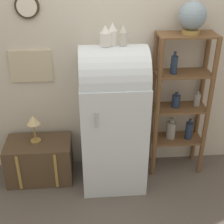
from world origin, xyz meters
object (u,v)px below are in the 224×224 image
at_px(vase_right, 123,36).
at_px(desk_lamp, 33,122).
at_px(vase_center, 113,35).
at_px(vase_left, 105,36).
at_px(refrigerator, 113,115).
at_px(suitcase_trunk, 40,160).
at_px(globe, 192,16).

height_order(vase_right, desk_lamp, vase_right).
bearing_deg(desk_lamp, vase_center, -5.87).
bearing_deg(vase_left, refrigerator, 9.42).
xyz_separation_m(suitcase_trunk, vase_left, (0.73, -0.08, 1.38)).
xyz_separation_m(refrigerator, vase_center, (-0.01, 0.01, 0.82)).
bearing_deg(suitcase_trunk, globe, 2.70).
bearing_deg(vase_right, vase_center, 174.20).
distance_m(globe, vase_center, 0.78).
relative_size(globe, vase_left, 1.61).
height_order(suitcase_trunk, desk_lamp, desk_lamp).
bearing_deg(vase_center, desk_lamp, 174.13).
height_order(refrigerator, desk_lamp, refrigerator).
bearing_deg(suitcase_trunk, desk_lamp, 131.44).
bearing_deg(vase_right, refrigerator, -178.63).
height_order(suitcase_trunk, globe, globe).
relative_size(refrigerator, vase_center, 7.41).
xyz_separation_m(globe, vase_center, (-0.76, -0.13, -0.12)).
xyz_separation_m(suitcase_trunk, vase_center, (0.80, -0.06, 1.39)).
height_order(globe, vase_left, globe).
bearing_deg(vase_left, suitcase_trunk, 173.54).
bearing_deg(globe, desk_lamp, -178.24).
bearing_deg(vase_center, vase_left, -160.42).
bearing_deg(desk_lamp, vase_left, -8.15).
bearing_deg(desk_lamp, vase_right, -5.86).
bearing_deg(suitcase_trunk, refrigerator, -5.04).
relative_size(refrigerator, suitcase_trunk, 2.18).
bearing_deg(suitcase_trunk, vase_right, -4.41).
bearing_deg(vase_left, desk_lamp, 171.85).
relative_size(refrigerator, globe, 5.05).
distance_m(vase_left, vase_center, 0.07).
xyz_separation_m(vase_left, vase_center, (0.07, 0.02, 0.01)).
distance_m(refrigerator, desk_lamp, 0.84).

